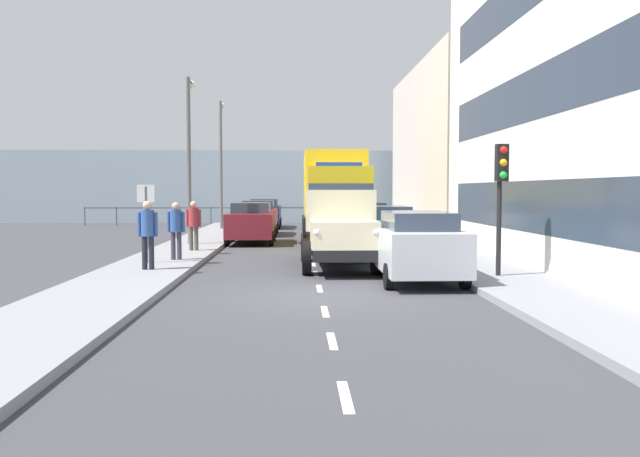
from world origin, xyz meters
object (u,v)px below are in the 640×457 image
car_navy_oppositeside_2 (264,213)px  lorry_cargo_yellow (334,194)px  lamp_post_promenade (189,145)px  car_red_oppositeside_1 (259,217)px  truck_vintage_cream (340,228)px  street_sign (146,210)px  car_silver_kerbside_near (417,245)px  car_teal_kerbside_1 (384,230)px  pedestrian_strolling (194,221)px  pedestrian_with_bag (148,229)px  pedestrian_couple_b (176,226)px  lamp_post_far (221,154)px  car_maroon_oppositeside_0 (251,222)px  traffic_light_near (501,181)px  car_white_kerbside_2 (366,222)px

car_navy_oppositeside_2 → lorry_cargo_yellow: bearing=107.6°
lamp_post_promenade → car_red_oppositeside_1: bearing=-108.2°
truck_vintage_cream → street_sign: 5.60m
car_silver_kerbside_near → car_navy_oppositeside_2: bearing=-78.0°
car_teal_kerbside_1 → car_red_oppositeside_1: (4.84, -10.92, 0.00)m
truck_vintage_cream → car_red_oppositeside_1: (3.13, -14.11, -0.28)m
lorry_cargo_yellow → pedestrian_strolling: bearing=42.9°
pedestrian_with_bag → lamp_post_promenade: 8.83m
lorry_cargo_yellow → car_red_oppositeside_1: lorry_cargo_yellow is taller
pedestrian_couple_b → lamp_post_far: (0.48, -16.09, 3.08)m
pedestrian_couple_b → pedestrian_strolling: size_ratio=1.01×
car_maroon_oppositeside_0 → pedestrian_strolling: (1.68, 4.58, 0.26)m
traffic_light_near → car_white_kerbside_2: bearing=-80.2°
street_sign → pedestrian_with_bag: bearing=104.1°
car_silver_kerbside_near → car_white_kerbside_2: same height
lorry_cargo_yellow → pedestrian_couple_b: lorry_cargo_yellow is taller
car_maroon_oppositeside_0 → traffic_light_near: size_ratio=1.23×
pedestrian_couple_b → pedestrian_with_bag: bearing=83.0°
truck_vintage_cream → car_maroon_oppositeside_0: size_ratio=1.43×
pedestrian_couple_b → street_sign: (0.70, 0.78, 0.51)m
car_silver_kerbside_near → car_teal_kerbside_1: 5.82m
pedestrian_couple_b → traffic_light_near: bearing=154.9°
lorry_cargo_yellow → car_silver_kerbside_near: (-1.32, 11.70, -1.18)m
car_maroon_oppositeside_0 → lamp_post_far: size_ratio=0.57×
pedestrian_with_bag → pedestrian_strolling: pedestrian_with_bag is taller
car_teal_kerbside_1 → car_navy_oppositeside_2: size_ratio=0.93×
pedestrian_couple_b → car_teal_kerbside_1: bearing=-163.3°
car_maroon_oppositeside_0 → car_teal_kerbside_1: bearing=130.7°
car_teal_kerbside_1 → traffic_light_near: size_ratio=1.27×
car_teal_kerbside_1 → street_sign: 7.81m
car_red_oppositeside_1 → lamp_post_promenade: size_ratio=0.63×
pedestrian_with_bag → pedestrian_couple_b: bearing=-97.0°
car_silver_kerbside_near → lamp_post_far: size_ratio=0.60×
car_teal_kerbside_1 → car_red_oppositeside_1: same height
lorry_cargo_yellow → lamp_post_promenade: (5.80, 1.86, 1.93)m
car_white_kerbside_2 → car_maroon_oppositeside_0: size_ratio=1.15×
lorry_cargo_yellow → pedestrian_couple_b: (5.25, 7.85, -0.91)m
lamp_post_promenade → pedestrian_strolling: bearing=101.4°
car_teal_kerbside_1 → lamp_post_promenade: (7.11, -4.01, 3.11)m
car_navy_oppositeside_2 → pedestrian_strolling: 16.01m
lamp_post_promenade → street_sign: lamp_post_promenade is taller
car_teal_kerbside_1 → pedestrian_with_bag: (6.86, 4.37, 0.33)m
lorry_cargo_yellow → lamp_post_far: (5.73, -8.25, 2.18)m
pedestrian_strolling → lamp_post_far: bearing=-87.7°
pedestrian_strolling → traffic_light_near: (-8.53, 7.04, 1.31)m
lorry_cargo_yellow → lamp_post_far: size_ratio=1.18×
street_sign → lamp_post_far: bearing=-90.7°
car_red_oppositeside_1 → car_maroon_oppositeside_0: bearing=90.0°
car_red_oppositeside_1 → pedestrian_strolling: size_ratio=2.38×
car_silver_kerbside_near → car_navy_oppositeside_2: size_ratio=0.95×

